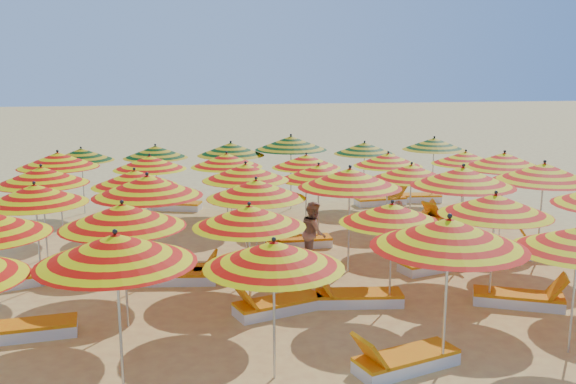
# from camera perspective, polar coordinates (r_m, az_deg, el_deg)

# --- Properties ---
(ground) EXTENTS (120.00, 120.00, 0.00)m
(ground) POSITION_cam_1_polar(r_m,az_deg,el_deg) (15.65, 0.30, -6.11)
(ground) COLOR #F5D16D
(ground) RESTS_ON ground
(umbrella_1) EXTENTS (3.03, 3.03, 2.42)m
(umbrella_1) POSITION_cam_1_polar(r_m,az_deg,el_deg) (9.40, -15.05, -4.91)
(umbrella_1) COLOR silver
(umbrella_1) RESTS_ON ground
(umbrella_2) EXTENTS (2.43, 2.43, 2.22)m
(umbrella_2) POSITION_cam_1_polar(r_m,az_deg,el_deg) (9.43, -1.27, -5.57)
(umbrella_2) COLOR silver
(umbrella_2) RESTS_ON ground
(umbrella_3) EXTENTS (2.52, 2.52, 2.51)m
(umbrella_3) POSITION_cam_1_polar(r_m,az_deg,el_deg) (9.92, 14.11, -3.55)
(umbrella_3) COLOR silver
(umbrella_3) RESTS_ON ground
(umbrella_7) EXTENTS (2.25, 2.25, 2.36)m
(umbrella_7) POSITION_cam_1_polar(r_m,az_deg,el_deg) (11.64, -14.50, -2.04)
(umbrella_7) COLOR silver
(umbrella_7) RESTS_ON ground
(umbrella_8) EXTENTS (2.53, 2.53, 2.22)m
(umbrella_8) POSITION_cam_1_polar(r_m,az_deg,el_deg) (11.76, -3.46, -2.14)
(umbrella_8) COLOR silver
(umbrella_8) RESTS_ON ground
(umbrella_9) EXTENTS (2.15, 2.15, 2.16)m
(umbrella_9) POSITION_cam_1_polar(r_m,az_deg,el_deg) (12.39, 9.24, -1.86)
(umbrella_9) COLOR silver
(umbrella_9) RESTS_ON ground
(umbrella_10) EXTENTS (2.20, 2.20, 2.31)m
(umbrella_10) POSITION_cam_1_polar(r_m,az_deg,el_deg) (12.94, 17.95, -1.08)
(umbrella_10) COLOR silver
(umbrella_10) RESTS_ON ground
(umbrella_12) EXTENTS (2.32, 2.32, 2.30)m
(umbrella_12) POSITION_cam_1_polar(r_m,az_deg,el_deg) (14.36, -21.59, -0.18)
(umbrella_12) COLOR silver
(umbrella_12) RESTS_ON ground
(umbrella_13) EXTENTS (2.83, 2.83, 2.47)m
(umbrella_13) POSITION_cam_1_polar(r_m,az_deg,el_deg) (13.80, -12.39, 0.53)
(umbrella_13) COLOR silver
(umbrella_13) RESTS_ON ground
(umbrella_14) EXTENTS (2.70, 2.70, 2.31)m
(umbrella_14) POSITION_cam_1_polar(r_m,az_deg,el_deg) (13.89, -2.85, 0.26)
(umbrella_14) COLOR silver
(umbrella_14) RESTS_ON ground
(umbrella_15) EXTENTS (2.96, 2.96, 2.48)m
(umbrella_15) POSITION_cam_1_polar(r_m,az_deg,el_deg) (14.40, 5.52, 1.25)
(umbrella_15) COLOR silver
(umbrella_15) RESTS_ON ground
(umbrella_16) EXTENTS (3.05, 3.05, 2.49)m
(umbrella_16) POSITION_cam_1_polar(r_m,az_deg,el_deg) (14.97, 15.30, 1.33)
(umbrella_16) COLOR silver
(umbrella_16) RESTS_ON ground
(umbrella_17) EXTENTS (2.57, 2.57, 2.48)m
(umbrella_17) POSITION_cam_1_polar(r_m,az_deg,el_deg) (16.26, 21.80, 1.63)
(umbrella_17) COLOR silver
(umbrella_17) RESTS_ON ground
(umbrella_18) EXTENTS (2.34, 2.34, 2.34)m
(umbrella_18) POSITION_cam_1_polar(r_m,az_deg,el_deg) (16.44, -21.07, 1.38)
(umbrella_18) COLOR silver
(umbrella_18) RESTS_ON ground
(umbrella_19) EXTENTS (2.52, 2.52, 2.22)m
(umbrella_19) POSITION_cam_1_polar(r_m,az_deg,el_deg) (16.07, -13.48, 1.20)
(umbrella_19) COLOR silver
(umbrella_19) RESTS_ON ground
(umbrella_20) EXTENTS (2.58, 2.58, 2.32)m
(umbrella_20) POSITION_cam_1_polar(r_m,az_deg,el_deg) (16.00, -3.79, 1.78)
(umbrella_20) COLOR silver
(umbrella_20) RESTS_ON ground
(umbrella_21) EXTENTS (2.51, 2.51, 2.19)m
(umbrella_21) POSITION_cam_1_polar(r_m,az_deg,el_deg) (16.60, 2.73, 1.76)
(umbrella_21) COLOR silver
(umbrella_21) RESTS_ON ground
(umbrella_22) EXTENTS (2.39, 2.39, 2.19)m
(umbrella_22) POSITION_cam_1_polar(r_m,az_deg,el_deg) (16.97, 10.91, 1.78)
(umbrella_22) COLOR silver
(umbrella_22) RESTS_ON ground
(umbrella_23) EXTENTS (3.01, 3.01, 2.41)m
(umbrella_23) POSITION_cam_1_polar(r_m,az_deg,el_deg) (18.24, 18.66, 2.66)
(umbrella_23) COLOR silver
(umbrella_23) RESTS_ON ground
(umbrella_24) EXTENTS (2.92, 2.92, 2.36)m
(umbrella_24) POSITION_cam_1_polar(r_m,az_deg,el_deg) (18.84, -19.77, 2.70)
(umbrella_24) COLOR silver
(umbrella_24) RESTS_ON ground
(umbrella_25) EXTENTS (2.46, 2.46, 2.20)m
(umbrella_25) POSITION_cam_1_polar(r_m,az_deg,el_deg) (18.62, -12.20, 2.58)
(umbrella_25) COLOR silver
(umbrella_25) RESTS_ON ground
(umbrella_26) EXTENTS (2.28, 2.28, 2.21)m
(umbrella_26) POSITION_cam_1_polar(r_m,az_deg,el_deg) (18.67, -5.48, 2.84)
(umbrella_26) COLOR silver
(umbrella_26) RESTS_ON ground
(umbrella_27) EXTENTS (2.07, 2.07, 2.15)m
(umbrella_27) POSITION_cam_1_polar(r_m,az_deg,el_deg) (18.76, 1.63, 2.76)
(umbrella_27) COLOR silver
(umbrella_27) RESTS_ON ground
(umbrella_28) EXTENTS (2.42, 2.42, 2.17)m
(umbrella_28) POSITION_cam_1_polar(r_m,az_deg,el_deg) (19.19, 8.89, 2.87)
(umbrella_28) COLOR silver
(umbrella_28) RESTS_ON ground
(umbrella_29) EXTENTS (2.24, 2.24, 2.16)m
(umbrella_29) POSITION_cam_1_polar(r_m,az_deg,el_deg) (20.07, 15.50, 2.95)
(umbrella_29) COLOR silver
(umbrella_29) RESTS_ON ground
(umbrella_30) EXTENTS (2.14, 2.14, 2.15)m
(umbrella_30) POSITION_cam_1_polar(r_m,az_deg,el_deg) (21.15, -17.90, 3.19)
(umbrella_30) COLOR silver
(umbrella_30) RESTS_ON ground
(umbrella_31) EXTENTS (2.66, 2.66, 2.19)m
(umbrella_31) POSITION_cam_1_polar(r_m,az_deg,el_deg) (20.93, -11.70, 3.52)
(umbrella_31) COLOR silver
(umbrella_31) RESTS_ON ground
(umbrella_32) EXTENTS (2.81, 2.81, 2.29)m
(umbrella_32) POSITION_cam_1_polar(r_m,az_deg,el_deg) (20.56, -5.10, 3.82)
(umbrella_32) COLOR silver
(umbrella_32) RESTS_ON ground
(umbrella_33) EXTENTS (2.46, 2.46, 2.47)m
(umbrella_33) POSITION_cam_1_polar(r_m,az_deg,el_deg) (20.73, 0.26, 4.38)
(umbrella_33) COLOR silver
(umbrella_33) RESTS_ON ground
(umbrella_34) EXTENTS (2.56, 2.56, 2.18)m
(umbrella_34) POSITION_cam_1_polar(r_m,az_deg,el_deg) (21.57, 6.82, 3.89)
(umbrella_34) COLOR silver
(umbrella_34) RESTS_ON ground
(umbrella_35) EXTENTS (2.22, 2.22, 2.28)m
(umbrella_35) POSITION_cam_1_polar(r_m,az_deg,el_deg) (22.44, 12.86, 4.20)
(umbrella_35) COLOR silver
(umbrella_35) RESTS_ON ground
(lounger_0) EXTENTS (1.83, 1.08, 0.69)m
(lounger_0) POSITION_cam_1_polar(r_m,az_deg,el_deg) (10.50, 10.27, -14.52)
(lounger_0) COLOR white
(lounger_0) RESTS_ON ground
(lounger_2) EXTENTS (1.79, 0.79, 0.69)m
(lounger_2) POSITION_cam_1_polar(r_m,az_deg,el_deg) (12.33, -22.47, -11.19)
(lounger_2) COLOR white
(lounger_2) RESTS_ON ground
(lounger_3) EXTENTS (1.83, 1.11, 0.69)m
(lounger_3) POSITION_cam_1_polar(r_m,az_deg,el_deg) (12.48, -1.08, -10.02)
(lounger_3) COLOR white
(lounger_3) RESTS_ON ground
(lounger_4) EXTENTS (1.79, 0.79, 0.69)m
(lounger_4) POSITION_cam_1_polar(r_m,az_deg,el_deg) (12.95, 6.11, -9.27)
(lounger_4) COLOR white
(lounger_4) RESTS_ON ground
(lounger_5) EXTENTS (1.82, 1.25, 0.69)m
(lounger_5) POSITION_cam_1_polar(r_m,az_deg,el_deg) (13.62, 19.96, -8.86)
(lounger_5) COLOR white
(lounger_5) RESTS_ON ground
(lounger_6) EXTENTS (1.83, 1.14, 0.69)m
(lounger_6) POSITION_cam_1_polar(r_m,az_deg,el_deg) (15.06, -23.21, -7.17)
(lounger_6) COLOR white
(lounger_6) RESTS_ON ground
(lounger_7) EXTENTS (1.79, 0.79, 0.69)m
(lounger_7) POSITION_cam_1_polar(r_m,az_deg,el_deg) (14.28, -9.63, -7.37)
(lounger_7) COLOR white
(lounger_7) RESTS_ON ground
(lounger_8) EXTENTS (1.74, 0.61, 0.69)m
(lounger_8) POSITION_cam_1_polar(r_m,az_deg,el_deg) (14.56, -4.87, -6.88)
(lounger_8) COLOR white
(lounger_8) RESTS_ON ground
(lounger_9) EXTENTS (1.83, 1.06, 0.69)m
(lounger_9) POSITION_cam_1_polar(r_m,az_deg,el_deg) (15.33, 13.03, -6.19)
(lounger_9) COLOR white
(lounger_9) RESTS_ON ground
(lounger_10) EXTENTS (1.83, 1.13, 0.69)m
(lounger_10) POSITION_cam_1_polar(r_m,az_deg,el_deg) (17.01, 22.63, -5.04)
(lounger_10) COLOR white
(lounger_10) RESTS_ON ground
(lounger_11) EXTENTS (1.75, 0.62, 0.69)m
(lounger_11) POSITION_cam_1_polar(r_m,az_deg,el_deg) (16.75, 0.76, -4.38)
(lounger_11) COLOR white
(lounger_11) RESTS_ON ground
(lounger_12) EXTENTS (1.79, 0.77, 0.69)m
(lounger_12) POSITION_cam_1_polar(r_m,az_deg,el_deg) (17.60, 12.14, -3.87)
(lounger_12) COLOR white
(lounger_12) RESTS_ON ground
(lounger_13) EXTENTS (1.82, 0.99, 0.69)m
(lounger_13) POSITION_cam_1_polar(r_m,az_deg,el_deg) (19.63, 10.46, -2.21)
(lounger_13) COLOR white
(lounger_13) RESTS_ON ground
(lounger_14) EXTENTS (1.82, 1.19, 0.69)m
(lounger_14) POSITION_cam_1_polar(r_m,az_deg,el_deg) (19.93, 13.98, -2.16)
(lounger_14) COLOR white
(lounger_14) RESTS_ON ground
(lounger_15) EXTENTS (1.83, 1.07, 0.69)m
(lounger_15) POSITION_cam_1_polar(r_m,az_deg,el_deg) (21.28, -10.15, -1.14)
(lounger_15) COLOR white
(lounger_15) RESTS_ON ground
(lounger_16) EXTENTS (1.79, 0.77, 0.69)m
(lounger_16) POSITION_cam_1_polar(r_m,az_deg,el_deg) (21.91, 8.31, -0.73)
(lounger_16) COLOR white
(lounger_16) RESTS_ON ground
(lounger_17) EXTENTS (1.79, 0.80, 0.69)m
(lounger_17) POSITION_cam_1_polar(r_m,az_deg,el_deg) (22.60, 11.17, -0.45)
(lounger_17) COLOR white
(lounger_17) RESTS_ON ground
(beachgoer_a) EXTENTS (0.56, 0.54, 1.28)m
(beachgoer_a) POSITION_cam_1_polar(r_m,az_deg,el_deg) (16.57, 9.73, -2.97)
(beachgoer_a) COLOR tan
(beachgoer_a) RESTS_ON ground
(beachgoer_b) EXTENTS (0.66, 0.80, 1.50)m
(beachgoer_b) POSITION_cam_1_polar(r_m,az_deg,el_deg) (15.27, 2.29, -3.63)
(beachgoer_b) COLOR tan
(beachgoer_b) RESTS_ON ground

